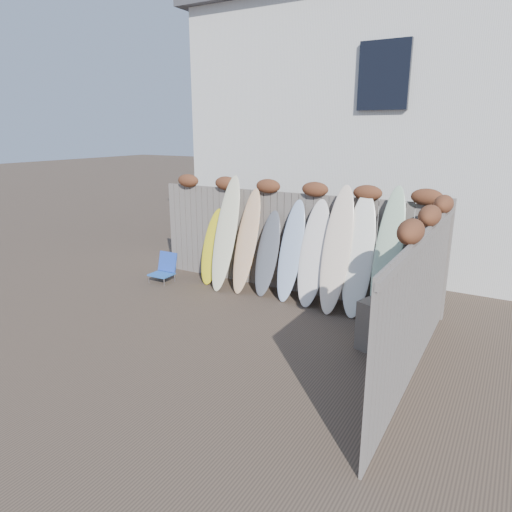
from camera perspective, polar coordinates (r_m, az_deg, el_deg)
The scene contains 16 objects.
ground at distance 7.53m, azimuth -4.68°, elevation -9.49°, with size 80.00×80.00×0.00m, color #493A2D.
back_fence at distance 9.08m, azimuth 4.14°, elevation 2.81°, with size 6.05×0.28×2.24m.
right_fence at distance 6.23m, azimuth 19.81°, elevation -4.47°, with size 0.28×4.40×2.24m.
house at distance 12.55m, azimuth 14.87°, elevation 15.14°, with size 8.50×5.50×6.33m.
beach_chair at distance 10.06m, azimuth -11.36°, elevation -1.49°, with size 0.47×0.50×0.61m.
wooden_crate at distance 7.04m, azimuth 15.72°, elevation -8.53°, with size 0.65×0.54×0.76m, color #4A3E37.
lattice_panel at distance 7.11m, azimuth 19.48°, elevation -4.44°, with size 0.05×1.14×1.72m, color #48332C.
surfboard_0 at distance 9.68m, azimuth -5.41°, elevation 1.18°, with size 0.53×0.07×1.64m, color yellow.
surfboard_1 at distance 9.27m, azimuth -3.80°, elevation 2.85°, with size 0.50×0.07×2.39m, color beige.
surfboard_2 at distance 9.09m, azimuth -1.18°, elevation 1.86°, with size 0.48×0.07×2.14m, color #FF9674.
surfboard_3 at distance 8.96m, azimuth 1.45°, elevation 0.32°, with size 0.47×0.07×1.72m, color #545861.
surfboard_4 at distance 8.70m, azimuth 4.39°, elevation 0.66°, with size 0.47×0.07×1.98m, color #9EB5D8.
surfboard_5 at distance 8.48m, azimuth 7.20°, elevation 0.36°, with size 0.54×0.07×2.03m, color white.
surfboard_6 at distance 8.21m, azimuth 10.05°, elevation 0.79°, with size 0.51×0.07×2.34m, color #FCE2C7.
surfboard_7 at distance 8.14m, azimuth 12.73°, elevation 0.12°, with size 0.53×0.07×2.22m, color white.
surfboard_8 at distance 7.98m, azimuth 16.14°, elevation 0.12°, with size 0.46×0.07×2.38m, color #ABCDA8.
Camera 1 is at (3.96, -5.56, 3.18)m, focal length 32.00 mm.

